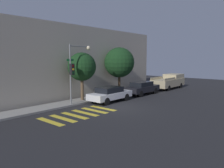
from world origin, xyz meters
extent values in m
plane|color=black|center=(0.00, 0.00, 0.00)|extent=(60.00, 60.00, 0.00)
cube|color=gray|center=(0.00, 4.16, 0.07)|extent=(26.00, 1.92, 0.14)
cube|color=#A89E8E|center=(0.00, 8.52, 3.54)|extent=(26.00, 6.00, 7.09)
cube|color=gold|center=(-5.78, 0.80, 0.00)|extent=(0.45, 2.60, 0.00)
cube|color=gold|center=(-4.82, 0.80, 0.00)|extent=(0.45, 2.60, 0.00)
cube|color=gold|center=(-3.85, 0.80, 0.00)|extent=(0.45, 2.60, 0.00)
cube|color=gold|center=(-2.88, 0.80, 0.00)|extent=(0.45, 2.60, 0.00)
cube|color=gold|center=(-1.92, 0.80, 0.00)|extent=(0.45, 2.60, 0.00)
cube|color=gold|center=(-0.95, 0.80, 0.00)|extent=(0.45, 2.60, 0.00)
cylinder|color=slate|center=(-2.00, 3.45, 2.54)|extent=(0.12, 0.12, 5.08)
cube|color=black|center=(-2.00, 3.24, 3.05)|extent=(0.30, 0.30, 0.90)
cylinder|color=#4C0C0C|center=(-2.00, 3.08, 3.32)|extent=(0.18, 0.02, 0.18)
cylinder|color=yellow|center=(-2.00, 3.08, 3.05)|extent=(0.18, 0.02, 0.18)
cylinder|color=#0C3819|center=(-2.00, 3.08, 2.78)|extent=(0.18, 0.02, 0.18)
cube|color=#19662D|center=(-2.00, 3.45, 3.79)|extent=(0.70, 0.02, 0.18)
cylinder|color=slate|center=(-1.00, 3.45, 4.93)|extent=(2.01, 0.08, 0.08)
sphere|color=#F9E5B2|center=(0.01, 3.45, 4.83)|extent=(0.36, 0.36, 0.36)
cube|color=silver|center=(1.41, 2.10, 0.60)|extent=(4.42, 1.73, 0.56)
cube|color=black|center=(1.30, 2.10, 1.12)|extent=(2.30, 1.52, 0.47)
cylinder|color=black|center=(2.78, 2.87, 0.32)|extent=(0.65, 0.22, 0.65)
cylinder|color=black|center=(2.78, 1.33, 0.32)|extent=(0.65, 0.22, 0.65)
cylinder|color=black|center=(0.04, 2.87, 0.32)|extent=(0.65, 0.22, 0.65)
cylinder|color=black|center=(0.04, 1.33, 0.32)|extent=(0.65, 0.22, 0.65)
cube|color=black|center=(6.70, 2.10, 0.63)|extent=(4.68, 1.71, 0.60)
cube|color=black|center=(6.58, 2.10, 1.16)|extent=(2.44, 1.50, 0.48)
cylinder|color=black|center=(8.15, 2.86, 0.32)|extent=(0.65, 0.22, 0.65)
cylinder|color=black|center=(8.15, 1.34, 0.32)|extent=(0.65, 0.22, 0.65)
cylinder|color=black|center=(5.25, 2.86, 0.32)|extent=(0.65, 0.22, 0.65)
cylinder|color=black|center=(5.25, 1.34, 0.32)|extent=(0.65, 0.22, 0.65)
cube|color=tan|center=(12.84, 2.10, 0.79)|extent=(5.67, 2.08, 0.94)
cube|color=tan|center=(14.39, 2.10, 1.54)|extent=(2.55, 1.92, 0.56)
cube|color=tan|center=(11.42, 3.02, 1.40)|extent=(2.83, 0.08, 0.28)
cube|color=tan|center=(11.42, 1.18, 1.40)|extent=(2.83, 0.08, 0.28)
cylinder|color=black|center=(14.59, 3.05, 0.32)|extent=(0.65, 0.22, 0.65)
cylinder|color=black|center=(14.59, 1.15, 0.32)|extent=(0.65, 0.22, 0.65)
cylinder|color=black|center=(11.08, 3.05, 0.32)|extent=(0.65, 0.22, 0.65)
cylinder|color=black|center=(11.08, 1.15, 0.32)|extent=(0.65, 0.22, 0.65)
cylinder|color=brown|center=(-0.11, 4.19, 1.10)|extent=(0.29, 0.29, 2.21)
sphere|color=#143316|center=(-0.11, 4.19, 3.17)|extent=(2.58, 2.58, 2.58)
cylinder|color=#42301E|center=(5.30, 4.19, 1.12)|extent=(0.27, 0.27, 2.25)
sphere|color=#143316|center=(5.30, 4.19, 3.47)|extent=(3.27, 3.27, 3.27)
camera|label=1|loc=(-13.29, -10.76, 3.94)|focal=35.00mm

